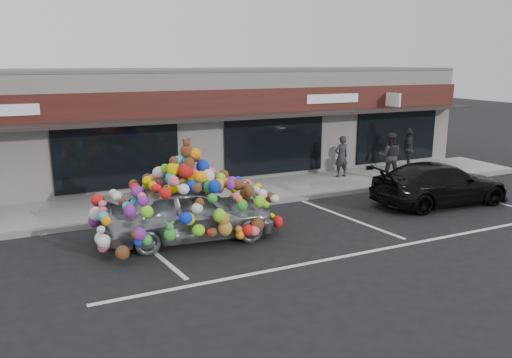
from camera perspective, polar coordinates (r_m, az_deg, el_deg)
name	(u,v)px	position (r m, az deg, el deg)	size (l,w,h in m)	color
ground	(267,233)	(13.77, 1.28, -6.20)	(90.00, 90.00, 0.00)	black
shop_building	(178,122)	(21.03, -8.90, 6.50)	(24.00, 7.20, 4.31)	silver
sidewalk	(216,196)	(17.27, -4.56, -1.92)	(26.00, 3.00, 0.15)	gray
kerb	(233,207)	(15.92, -2.68, -3.21)	(26.00, 0.18, 0.16)	slate
parking_stripe_left	(150,248)	(12.96, -12.06, -7.76)	(0.12, 4.40, 0.01)	silver
parking_stripe_mid	(348,218)	(15.30, 10.44, -4.39)	(0.12, 4.40, 0.01)	silver
parking_stripe_right	(478,198)	(18.85, 24.01, -1.97)	(0.12, 4.40, 0.01)	silver
lane_line	(379,250)	(12.97, 13.90, -7.84)	(14.00, 0.12, 0.01)	silver
toy_car	(189,205)	(13.17, -7.67, -2.96)	(3.21, 4.89, 2.76)	#9B9EA5
black_sedan	(440,184)	(17.41, 20.31, -0.51)	(4.74, 1.93, 1.38)	black
pedestrian_a	(341,156)	(19.84, 9.74, 2.56)	(0.59, 0.39, 1.63)	black
pedestrian_b	(390,156)	(19.87, 15.05, 2.56)	(0.87, 0.68, 1.80)	black
pedestrian_c	(408,149)	(21.62, 16.98, 3.25)	(0.43, 1.04, 1.78)	#29262C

